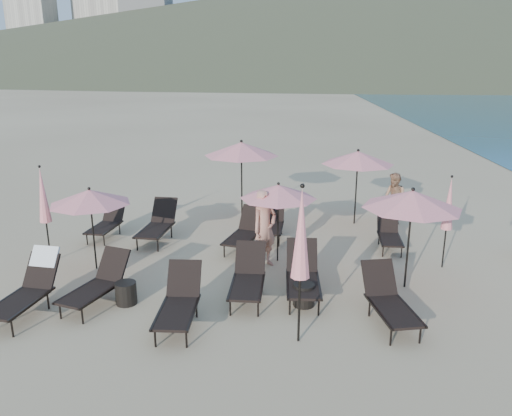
# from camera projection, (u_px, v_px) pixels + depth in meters

# --- Properties ---
(ground) EXTENTS (800.00, 800.00, 0.00)m
(ground) POSITION_uv_depth(u_px,v_px,m) (293.00, 311.00, 9.89)
(ground) COLOR #D6BA8C
(ground) RESTS_ON ground
(volcanic_headland) EXTENTS (690.00, 690.00, 55.00)m
(volcanic_headland) POSITION_uv_depth(u_px,v_px,m) (415.00, 24.00, 287.93)
(volcanic_headland) COLOR brown
(volcanic_headland) RESTS_ON ground
(hotel_skyline) EXTENTS (109.00, 82.00, 55.00)m
(hotel_skyline) POSITION_uv_depth(u_px,v_px,m) (118.00, 26.00, 268.96)
(hotel_skyline) COLOR beige
(hotel_skyline) RESTS_ON ground
(lounger_0) EXTENTS (0.89, 1.88, 1.13)m
(lounger_0) POSITION_uv_depth(u_px,v_px,m) (28.00, 286.00, 9.73)
(lounger_0) COLOR black
(lounger_0) RESTS_ON ground
(lounger_1) EXTENTS (1.14, 1.80, 0.97)m
(lounger_1) POSITION_uv_depth(u_px,v_px,m) (97.00, 283.00, 10.08)
(lounger_1) COLOR black
(lounger_1) RESTS_ON ground
(lounger_2) EXTENTS (0.70, 1.75, 1.00)m
(lounger_2) POSITION_uv_depth(u_px,v_px,m) (179.00, 301.00, 9.29)
(lounger_2) COLOR black
(lounger_2) RESTS_ON ground
(lounger_3) EXTENTS (0.69, 1.74, 1.00)m
(lounger_3) POSITION_uv_depth(u_px,v_px,m) (248.00, 277.00, 10.35)
(lounger_3) COLOR black
(lounger_3) RESTS_ON ground
(lounger_4) EXTENTS (0.72, 1.80, 1.03)m
(lounger_4) POSITION_uv_depth(u_px,v_px,m) (303.00, 275.00, 10.41)
(lounger_4) COLOR black
(lounger_4) RESTS_ON ground
(lounger_5) EXTENTS (0.98, 1.80, 0.98)m
(lounger_5) POSITION_uv_depth(u_px,v_px,m) (389.00, 300.00, 9.36)
(lounger_5) COLOR black
(lounger_5) RESTS_ON ground
(lounger_6) EXTENTS (0.76, 1.62, 0.90)m
(lounger_6) POSITION_uv_depth(u_px,v_px,m) (107.00, 222.00, 14.05)
(lounger_6) COLOR black
(lounger_6) RESTS_ON ground
(lounger_7) EXTENTS (0.85, 1.86, 1.04)m
(lounger_7) POSITION_uv_depth(u_px,v_px,m) (158.00, 224.00, 13.72)
(lounger_7) COLOR black
(lounger_7) RESTS_ON ground
(lounger_8) EXTENTS (1.09, 1.84, 0.99)m
(lounger_8) POSITION_uv_depth(u_px,v_px,m) (245.00, 231.00, 13.16)
(lounger_8) COLOR black
(lounger_8) RESTS_ON ground
(lounger_9) EXTENTS (0.70, 1.65, 0.93)m
(lounger_9) POSITION_uv_depth(u_px,v_px,m) (272.00, 222.00, 14.02)
(lounger_9) COLOR black
(lounger_9) RESTS_ON ground
(lounger_10) EXTENTS (0.64, 1.49, 0.84)m
(lounger_10) POSITION_uv_depth(u_px,v_px,m) (389.00, 234.00, 13.19)
(lounger_10) COLOR black
(lounger_10) RESTS_ON ground
(umbrella_open_0) EXTENTS (1.87, 1.87, 2.01)m
(umbrella_open_0) POSITION_uv_depth(u_px,v_px,m) (90.00, 197.00, 11.45)
(umbrella_open_0) COLOR black
(umbrella_open_0) RESTS_ON ground
(umbrella_open_1) EXTENTS (1.86, 1.86, 2.01)m
(umbrella_open_1) POSITION_uv_depth(u_px,v_px,m) (278.00, 192.00, 11.93)
(umbrella_open_1) COLOR black
(umbrella_open_1) RESTS_ON ground
(umbrella_open_2) EXTENTS (2.09, 2.09, 2.25)m
(umbrella_open_2) POSITION_uv_depth(u_px,v_px,m) (412.00, 199.00, 10.42)
(umbrella_open_2) COLOR black
(umbrella_open_2) RESTS_ON ground
(umbrella_open_3) EXTENTS (2.31, 2.31, 2.48)m
(umbrella_open_3) POSITION_uv_depth(u_px,v_px,m) (241.00, 149.00, 15.31)
(umbrella_open_3) COLOR black
(umbrella_open_3) RESTS_ON ground
(umbrella_open_4) EXTENTS (2.14, 2.14, 2.31)m
(umbrella_open_4) POSITION_uv_depth(u_px,v_px,m) (358.00, 158.00, 14.75)
(umbrella_open_4) COLOR black
(umbrella_open_4) RESTS_ON ground
(umbrella_closed_0) EXTENTS (0.34, 0.34, 2.87)m
(umbrella_closed_0) POSITION_uv_depth(u_px,v_px,m) (301.00, 235.00, 8.28)
(umbrella_closed_0) COLOR black
(umbrella_closed_0) RESTS_ON ground
(umbrella_closed_1) EXTENTS (0.27, 0.27, 2.27)m
(umbrella_closed_1) POSITION_uv_depth(u_px,v_px,m) (449.00, 204.00, 11.58)
(umbrella_closed_1) COLOR black
(umbrella_closed_1) RESTS_ON ground
(umbrella_closed_2) EXTENTS (0.28, 0.28, 2.44)m
(umbrella_closed_2) POSITION_uv_depth(u_px,v_px,m) (43.00, 196.00, 11.88)
(umbrella_closed_2) COLOR black
(umbrella_closed_2) RESTS_ON ground
(side_table_0) EXTENTS (0.43, 0.43, 0.47)m
(side_table_0) POSITION_uv_depth(u_px,v_px,m) (126.00, 293.00, 10.14)
(side_table_0) COLOR black
(side_table_0) RESTS_ON ground
(side_table_1) EXTENTS (0.44, 0.44, 0.46)m
(side_table_1) POSITION_uv_depth(u_px,v_px,m) (304.00, 295.00, 10.07)
(side_table_1) COLOR black
(side_table_1) RESTS_ON ground
(beachgoer_a) EXTENTS (0.81, 0.80, 1.88)m
(beachgoer_a) POSITION_uv_depth(u_px,v_px,m) (265.00, 229.00, 11.86)
(beachgoer_a) COLOR tan
(beachgoer_a) RESTS_ON ground
(beachgoer_b) EXTENTS (0.84, 0.93, 1.58)m
(beachgoer_b) POSITION_uv_depth(u_px,v_px,m) (394.00, 199.00, 15.07)
(beachgoer_b) COLOR #A67756
(beachgoer_b) RESTS_ON ground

